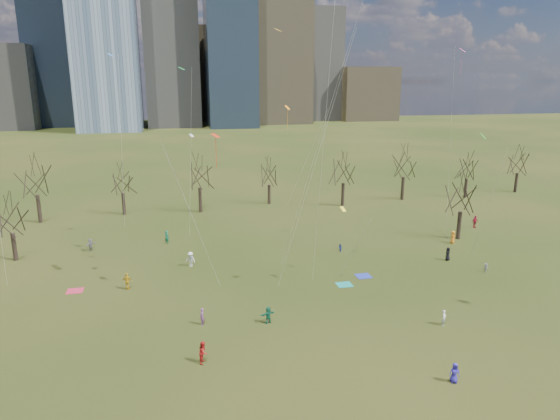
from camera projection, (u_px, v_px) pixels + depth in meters
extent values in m
plane|color=black|center=(309.00, 318.00, 44.90)|extent=(500.00, 500.00, 0.00)
cube|color=slate|center=(170.00, 20.00, 225.04)|extent=(24.00, 24.00, 95.00)
cube|color=#384C66|center=(229.00, 7.00, 219.82)|extent=(22.00, 22.00, 105.00)
cube|color=#726347|center=(279.00, 50.00, 248.55)|extent=(28.00, 28.00, 72.00)
cube|color=#384C66|center=(57.00, 55.00, 231.99)|extent=(25.00, 25.00, 65.00)
cube|color=slate|center=(318.00, 65.00, 269.75)|extent=(22.00, 22.00, 58.00)
cube|color=#726347|center=(196.00, 75.00, 266.73)|extent=(30.00, 30.00, 48.00)
cube|color=#726347|center=(364.00, 94.00, 274.06)|extent=(30.00, 28.00, 28.00)
cylinder|color=black|center=(39.00, 209.00, 74.68)|extent=(0.55, 0.55, 4.28)
cylinder|color=black|center=(124.00, 204.00, 79.19)|extent=(0.52, 0.52, 3.60)
cylinder|color=black|center=(200.00, 200.00, 80.72)|extent=(0.54, 0.54, 4.05)
cylinder|color=black|center=(269.00, 194.00, 86.17)|extent=(0.51, 0.51, 3.38)
cylinder|color=black|center=(343.00, 194.00, 84.85)|extent=(0.54, 0.54, 3.96)
cylinder|color=black|center=(403.00, 188.00, 89.25)|extent=(0.54, 0.54, 4.14)
cylinder|color=black|center=(466.00, 188.00, 90.91)|extent=(0.52, 0.52, 3.51)
cylinder|color=black|center=(516.00, 183.00, 95.31)|extent=(0.53, 0.53, 3.74)
cylinder|color=black|center=(14.00, 247.00, 58.94)|extent=(0.51, 0.51, 3.38)
cylinder|color=black|center=(459.00, 225.00, 66.92)|extent=(0.53, 0.53, 3.83)
cube|color=#178B7F|center=(344.00, 285.00, 52.16)|extent=(1.60, 1.50, 0.03)
cube|color=#2435A9|center=(363.00, 276.00, 54.46)|extent=(1.60, 1.50, 0.03)
cube|color=#C02640|center=(75.00, 291.00, 50.61)|extent=(1.60, 1.50, 0.03)
imported|color=#3127A9|center=(454.00, 373.00, 35.08)|extent=(0.84, 0.67, 1.49)
imported|color=white|center=(444.00, 318.00, 43.35)|extent=(0.60, 0.61, 1.41)
imported|color=red|center=(203.00, 352.00, 37.53)|extent=(0.90, 1.02, 1.74)
imported|color=slate|center=(486.00, 268.00, 55.41)|extent=(0.76, 0.78, 1.07)
imported|color=gold|center=(127.00, 281.00, 50.84)|extent=(1.11, 0.72, 1.75)
imported|color=#186D50|center=(268.00, 315.00, 43.73)|extent=(1.49, 0.91, 1.53)
imported|color=black|center=(448.00, 254.00, 59.09)|extent=(0.93, 0.83, 1.60)
imported|color=#8D468D|center=(202.00, 317.00, 43.43)|extent=(0.44, 0.60, 1.53)
imported|color=#24389E|center=(340.00, 248.00, 62.03)|extent=(0.47, 0.56, 1.04)
imported|color=white|center=(191.00, 259.00, 57.14)|extent=(1.30, 1.12, 1.74)
imported|color=#BB1A36|center=(475.00, 222.00, 72.35)|extent=(1.12, 0.65, 1.80)
imported|color=slate|center=(91.00, 245.00, 62.44)|extent=(1.32, 1.43, 1.59)
imported|color=orange|center=(453.00, 237.00, 65.29)|extent=(0.54, 0.83, 1.69)
imported|color=#1B7B52|center=(167.00, 237.00, 65.16)|extent=(0.78, 0.77, 1.82)
plane|color=red|center=(216.00, 136.00, 44.76)|extent=(1.10, 1.11, 0.31)
cylinder|color=silver|center=(195.00, 223.00, 43.50)|extent=(4.63, 5.50, 14.52)
cylinder|color=red|center=(216.00, 153.00, 45.16)|extent=(0.04, 0.04, 2.70)
plane|color=gold|center=(278.00, 30.00, 42.50)|extent=(0.96, 0.97, 0.28)
cylinder|color=silver|center=(314.00, 168.00, 44.35)|extent=(5.78, 3.60, 23.50)
cylinder|color=silver|center=(323.00, 128.00, 46.92)|extent=(6.26, 8.65, 30.01)
plane|color=green|center=(483.00, 136.00, 53.90)|extent=(0.98, 1.01, 0.60)
cylinder|color=silver|center=(487.00, 207.00, 51.07)|extent=(3.47, 8.82, 13.52)
plane|color=#347EE1|center=(111.00, 55.00, 62.61)|extent=(0.93, 0.96, 0.35)
cylinder|color=silver|center=(122.00, 146.00, 64.10)|extent=(1.20, 3.07, 22.46)
plane|color=orange|center=(287.00, 108.00, 75.89)|extent=(1.17, 1.18, 0.60)
cylinder|color=silver|center=(307.00, 159.00, 76.50)|extent=(5.25, 3.97, 15.38)
cylinder|color=orange|center=(287.00, 119.00, 76.33)|extent=(0.04, 0.04, 3.00)
plane|color=yellow|center=(343.00, 209.00, 49.78)|extent=(0.84, 0.77, 0.43)
cylinder|color=silver|center=(356.00, 247.00, 49.02)|extent=(1.54, 3.78, 6.88)
plane|color=#DB5083|center=(462.00, 50.00, 57.05)|extent=(1.08, 1.06, 0.48)
cylinder|color=silver|center=(450.00, 153.00, 56.55)|extent=(4.63, 6.06, 22.73)
cylinder|color=#DB5083|center=(461.00, 63.00, 57.41)|extent=(0.04, 0.04, 2.40)
plane|color=silver|center=(191.00, 135.00, 67.07)|extent=(0.87, 0.85, 0.38)
cylinder|color=silver|center=(179.00, 185.00, 65.15)|extent=(4.07, 6.41, 12.20)
cylinder|color=silver|center=(324.00, 132.00, 43.66)|extent=(0.03, 5.65, 29.89)
plane|color=green|center=(182.00, 68.00, 59.24)|extent=(1.04, 1.06, 0.32)
cylinder|color=silver|center=(191.00, 159.00, 58.43)|extent=(0.85, 7.40, 20.73)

